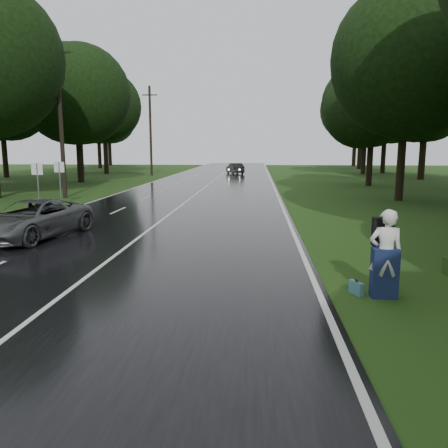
{
  "coord_description": "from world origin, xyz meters",
  "views": [
    {
      "loc": [
        4.35,
        -8.84,
        3.32
      ],
      "look_at": [
        3.39,
        4.04,
        1.1
      ],
      "focal_mm": 35.5,
      "sensor_mm": 36.0,
      "label": 1
    }
  ],
  "objects": [
    {
      "name": "road",
      "position": [
        0.0,
        20.0,
        0.02
      ],
      "size": [
        12.0,
        140.0,
        0.04
      ],
      "primitive_type": "cube",
      "color": "black",
      "rests_on": "ground"
    },
    {
      "name": "far_car",
      "position": [
        1.5,
        48.78,
        0.72
      ],
      "size": [
        2.64,
        4.35,
        1.35
      ],
      "primitive_type": "imported",
      "rotation": [
        0.0,
        0.0,
        3.46
      ],
      "color": "black",
      "rests_on": "road"
    },
    {
      "name": "suitcase",
      "position": [
        6.65,
        1.12,
        0.15
      ],
      "size": [
        0.29,
        0.44,
        0.3
      ],
      "primitive_type": "cube",
      "rotation": [
        0.0,
        0.0,
        0.42
      ],
      "color": "teal",
      "rests_on": "ground"
    },
    {
      "name": "road_sign_a",
      "position": [
        -7.2,
        13.78,
        0.0
      ],
      "size": [
        0.61,
        0.1,
        2.54
      ],
      "primitive_type": null,
      "color": "white",
      "rests_on": "ground"
    },
    {
      "name": "lane_center",
      "position": [
        0.0,
        20.0,
        0.04
      ],
      "size": [
        0.12,
        140.0,
        0.01
      ],
      "primitive_type": "cube",
      "color": "silver",
      "rests_on": "road"
    },
    {
      "name": "hitchhiker",
      "position": [
        7.22,
        1.0,
        0.93
      ],
      "size": [
        0.74,
        0.67,
        2.01
      ],
      "color": "silver",
      "rests_on": "ground"
    },
    {
      "name": "tree_left_e",
      "position": [
        -13.02,
        33.89,
        0.0
      ],
      "size": [
        9.16,
        9.16,
        14.31
      ],
      "primitive_type": null,
      "color": "black",
      "rests_on": "ground"
    },
    {
      "name": "tree_left_f",
      "position": [
        -15.16,
        47.65,
        0.0
      ],
      "size": [
        9.96,
        9.96,
        15.57
      ],
      "primitive_type": null,
      "color": "black",
      "rests_on": "ground"
    },
    {
      "name": "tree_right_d",
      "position": [
        13.41,
        20.08,
        0.0
      ],
      "size": [
        9.48,
        9.48,
        14.82
      ],
      "primitive_type": null,
      "color": "black",
      "rests_on": "ground"
    },
    {
      "name": "utility_pole_mid",
      "position": [
        -8.5,
        19.93,
        0.0
      ],
      "size": [
        1.8,
        0.28,
        10.37
      ],
      "primitive_type": null,
      "color": "black",
      "rests_on": "ground"
    },
    {
      "name": "road_sign_b",
      "position": [
        -7.2,
        16.42,
        0.0
      ],
      "size": [
        0.6,
        0.1,
        2.52
      ],
      "primitive_type": null,
      "color": "white",
      "rests_on": "ground"
    },
    {
      "name": "grey_car",
      "position": [
        -3.88,
        6.67,
        0.74
      ],
      "size": [
        3.28,
        5.38,
        1.39
      ],
      "primitive_type": "imported",
      "rotation": [
        0.0,
        0.0,
        6.08
      ],
      "color": "#46494B",
      "rests_on": "road"
    },
    {
      "name": "tree_right_f",
      "position": [
        17.91,
        49.33,
        0.0
      ],
      "size": [
        9.43,
        9.43,
        14.73
      ],
      "primitive_type": null,
      "color": "black",
      "rests_on": "ground"
    },
    {
      "name": "tree_right_e",
      "position": [
        14.31,
        31.57,
        0.0
      ],
      "size": [
        7.81,
        7.81,
        12.21
      ],
      "primitive_type": null,
      "color": "black",
      "rests_on": "ground"
    },
    {
      "name": "ground",
      "position": [
        0.0,
        0.0,
        0.0
      ],
      "size": [
        160.0,
        160.0,
        0.0
      ],
      "primitive_type": "plane",
      "color": "#234414",
      "rests_on": "ground"
    },
    {
      "name": "utility_pole_far",
      "position": [
        -8.5,
        44.71,
        0.0
      ],
      "size": [
        1.8,
        0.28,
        10.59
      ],
      "primitive_type": null,
      "color": "black",
      "rests_on": "ground"
    }
  ]
}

